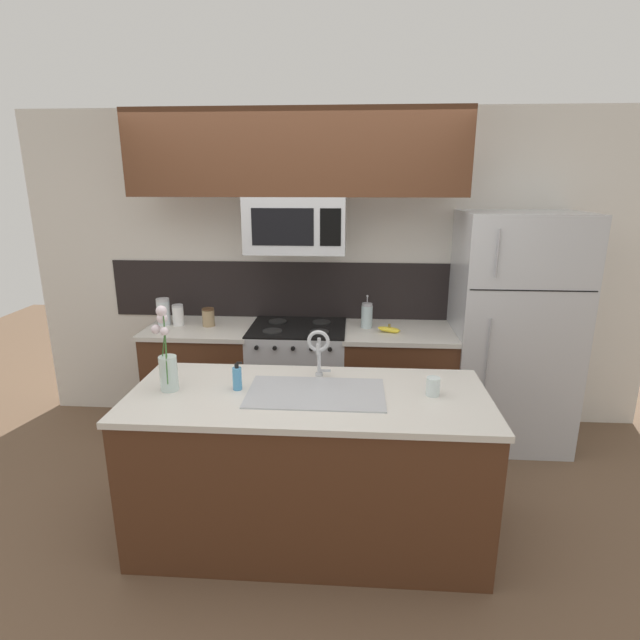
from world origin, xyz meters
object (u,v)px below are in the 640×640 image
(banana_bunch, at_px, (389,329))
(storage_jar_tall, at_px, (163,312))
(refrigerator, at_px, (511,331))
(dish_soap_bottle, at_px, (237,378))
(microwave, at_px, (296,225))
(french_press, at_px, (367,315))
(spare_glass, at_px, (433,386))
(storage_jar_medium, at_px, (178,315))
(sink_faucet, at_px, (319,347))
(flower_vase, at_px, (167,365))
(storage_jar_short, at_px, (208,317))
(stove_range, at_px, (298,380))

(banana_bunch, bearing_deg, storage_jar_tall, 177.07)
(refrigerator, height_order, dish_soap_bottle, refrigerator)
(microwave, bearing_deg, french_press, 8.39)
(microwave, distance_m, french_press, 0.91)
(dish_soap_bottle, height_order, spare_glass, dish_soap_bottle)
(storage_jar_medium, relative_size, sink_faucet, 0.56)
(storage_jar_medium, bearing_deg, sink_faucet, -40.83)
(sink_faucet, distance_m, dish_soap_bottle, 0.50)
(microwave, height_order, flower_vase, microwave)
(sink_faucet, bearing_deg, microwave, 103.41)
(storage_jar_medium, relative_size, banana_bunch, 0.90)
(storage_jar_short, xyz_separation_m, flower_vase, (0.14, -1.28, 0.08))
(refrigerator, bearing_deg, storage_jar_short, -179.97)
(french_press, height_order, spare_glass, french_press)
(microwave, relative_size, storage_jar_medium, 4.35)
(banana_bunch, bearing_deg, storage_jar_short, 176.90)
(banana_bunch, bearing_deg, microwave, 176.91)
(storage_jar_tall, xyz_separation_m, sink_faucet, (1.34, -1.07, 0.09))
(stove_range, distance_m, banana_bunch, 0.86)
(stove_range, bearing_deg, flower_vase, -115.07)
(spare_glass, height_order, flower_vase, flower_vase)
(stove_range, distance_m, storage_jar_short, 0.90)
(banana_bunch, bearing_deg, stove_range, 175.26)
(storage_jar_short, distance_m, banana_bunch, 1.45)
(dish_soap_bottle, bearing_deg, stove_range, 80.42)
(microwave, distance_m, banana_bunch, 1.08)
(stove_range, bearing_deg, sink_faucet, -76.85)
(refrigerator, distance_m, sink_faucet, 1.79)
(stove_range, xyz_separation_m, storage_jar_short, (-0.73, 0.02, 0.52))
(french_press, xyz_separation_m, dish_soap_bottle, (-0.76, -1.28, -0.03))
(storage_jar_medium, height_order, storage_jar_short, storage_jar_medium)
(french_press, relative_size, flower_vase, 0.53)
(storage_jar_medium, distance_m, flower_vase, 1.34)
(dish_soap_bottle, height_order, flower_vase, flower_vase)
(refrigerator, height_order, flower_vase, refrigerator)
(french_press, bearing_deg, flower_vase, -130.82)
(french_press, distance_m, flower_vase, 1.74)
(storage_jar_medium, relative_size, storage_jar_short, 1.17)
(spare_glass, bearing_deg, sink_faucet, 163.22)
(storage_jar_medium, distance_m, spare_glass, 2.24)
(storage_jar_short, relative_size, french_press, 0.55)
(storage_jar_medium, bearing_deg, flower_vase, -73.02)
(stove_range, height_order, refrigerator, refrigerator)
(storage_jar_medium, xyz_separation_m, banana_bunch, (1.70, -0.08, -0.06))
(storage_jar_medium, height_order, french_press, french_press)
(stove_range, relative_size, storage_jar_tall, 4.26)
(flower_vase, bearing_deg, spare_glass, 1.22)
(storage_jar_medium, bearing_deg, refrigerator, -0.06)
(refrigerator, relative_size, storage_jar_tall, 8.38)
(stove_range, distance_m, spare_glass, 1.59)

